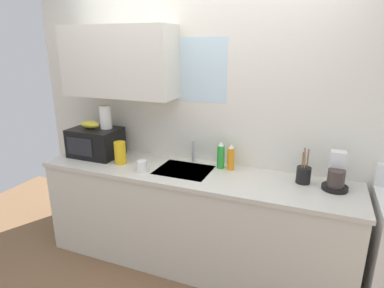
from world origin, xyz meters
The scene contains 12 objects.
kitchen_wall_assembly centered at (-0.15, 0.31, 1.36)m, with size 3.48×0.42×2.50m.
counter_unit centered at (0.00, 0.00, 0.46)m, with size 2.71×0.63×0.90m.
sink_faucet centered at (-0.08, 0.24, 1.00)m, with size 0.03×0.03×0.20m, color #B2B5BA.
microwave centered at (-1.02, 0.05, 1.04)m, with size 0.46×0.35×0.27m.
banana_bunch centered at (-1.07, 0.05, 1.20)m, with size 0.20×0.11×0.07m, color gold.
paper_towel_roll centered at (-0.92, 0.10, 1.28)m, with size 0.11×0.11×0.22m, color white.
coffee_maker centered at (1.12, 0.11, 1.00)m, with size 0.19×0.21×0.28m.
dish_soap_bottle_green centered at (0.20, 0.18, 1.01)m, with size 0.07×0.07×0.24m.
dish_soap_bottle_orange centered at (0.29, 0.18, 1.01)m, with size 0.06×0.06×0.23m.
cereal_canister centered at (-0.68, -0.05, 1.00)m, with size 0.10×0.10×0.20m, color gold.
mug_white centered at (-0.40, -0.14, 0.95)m, with size 0.08×0.08×0.10m, color white.
utensil_crock centered at (0.89, 0.12, 0.97)m, with size 0.11×0.11×0.29m.
Camera 1 is at (0.96, -2.38, 1.95)m, focal length 30.39 mm.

